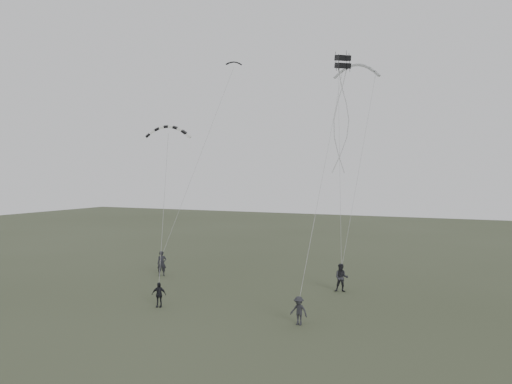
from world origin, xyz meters
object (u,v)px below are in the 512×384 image
at_px(kite_dark_small, 234,62).
at_px(kite_striped, 168,127).
at_px(flyer_right, 341,278).
at_px(kite_pale_large, 357,65).
at_px(flyer_left, 162,263).
at_px(flyer_far, 299,311).
at_px(kite_box, 343,62).
at_px(flyer_center, 159,295).

bearing_deg(kite_dark_small, kite_striped, -122.50).
height_order(flyer_right, kite_pale_large, kite_pale_large).
distance_m(flyer_left, kite_striped, 11.35).
xyz_separation_m(flyer_far, kite_dark_small, (-10.92, 13.92, 16.76)).
distance_m(flyer_right, kite_box, 14.13).
bearing_deg(kite_striped, flyer_far, -49.82).
height_order(flyer_far, kite_pale_large, kite_pale_large).
bearing_deg(kite_pale_large, flyer_center, -128.55).
relative_size(kite_dark_small, kite_pale_large, 0.38).
bearing_deg(flyer_right, flyer_left, 169.87).
bearing_deg(flyer_right, kite_box, -88.08).
xyz_separation_m(flyer_right, flyer_far, (-0.11, -8.17, -0.20)).
bearing_deg(kite_dark_small, flyer_left, -149.58).
bearing_deg(flyer_left, kite_box, -57.18).
bearing_deg(flyer_far, kite_pale_large, 100.59).
bearing_deg(flyer_center, flyer_left, 105.33).
xyz_separation_m(flyer_right, kite_dark_small, (-11.03, 5.75, 16.56)).
relative_size(flyer_center, flyer_far, 0.98).
bearing_deg(flyer_center, kite_pale_large, 42.25).
bearing_deg(kite_striped, flyer_right, -7.96).
distance_m(flyer_left, flyer_right, 14.08).
xyz_separation_m(flyer_left, kite_pale_large, (13.43, 7.31, 15.52)).
height_order(kite_striped, kite_box, kite_box).
height_order(flyer_center, kite_pale_large, kite_pale_large).
bearing_deg(kite_pale_large, kite_box, -90.47).
bearing_deg(flyer_right, flyer_center, -149.74).
distance_m(flyer_right, kite_pale_large, 16.91).
xyz_separation_m(flyer_center, kite_dark_small, (-2.15, 14.05, 16.77)).
relative_size(flyer_center, kite_pale_large, 0.41).
xyz_separation_m(flyer_far, kite_box, (1.26, 3.79, 13.58)).
relative_size(kite_striped, kite_box, 4.00).
relative_size(flyer_right, kite_box, 2.52).
bearing_deg(kite_box, flyer_far, -146.75).
distance_m(flyer_far, kite_pale_large, 21.62).
relative_size(flyer_right, flyer_far, 1.26).
bearing_deg(kite_box, flyer_left, 127.96).
height_order(flyer_left, kite_box, kite_box).
bearing_deg(flyer_center, flyer_far, -18.04).
bearing_deg(flyer_right, kite_dark_small, 139.62).
height_order(flyer_far, kite_striped, kite_striped).
bearing_deg(kite_striped, kite_dark_small, 60.82).
height_order(flyer_left, flyer_right, flyer_left).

